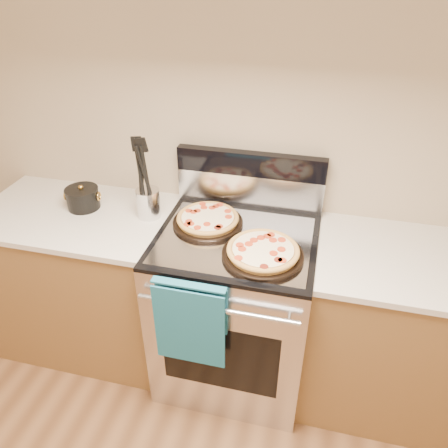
% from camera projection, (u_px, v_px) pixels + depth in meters
% --- Properties ---
extents(wall_back, '(4.00, 0.00, 4.00)m').
position_uv_depth(wall_back, '(253.00, 125.00, 2.12)').
color(wall_back, tan).
rests_on(wall_back, ground).
extents(range_body, '(0.76, 0.68, 0.90)m').
position_uv_depth(range_body, '(235.00, 310.00, 2.32)').
color(range_body, '#B7B7BC').
rests_on(range_body, ground).
extents(oven_window, '(0.56, 0.01, 0.40)m').
position_uv_depth(oven_window, '(220.00, 358.00, 2.05)').
color(oven_window, black).
rests_on(oven_window, range_body).
extents(cooktop, '(0.76, 0.68, 0.02)m').
position_uv_depth(cooktop, '(237.00, 239.00, 2.07)').
color(cooktop, black).
rests_on(cooktop, range_body).
extents(backsplash_lower, '(0.76, 0.06, 0.18)m').
position_uv_depth(backsplash_lower, '(250.00, 190.00, 2.27)').
color(backsplash_lower, silver).
rests_on(backsplash_lower, cooktop).
extents(backsplash_upper, '(0.76, 0.06, 0.12)m').
position_uv_depth(backsplash_upper, '(251.00, 164.00, 2.19)').
color(backsplash_upper, black).
rests_on(backsplash_upper, backsplash_lower).
extents(oven_handle, '(0.70, 0.03, 0.03)m').
position_uv_depth(oven_handle, '(217.00, 310.00, 1.83)').
color(oven_handle, silver).
rests_on(oven_handle, range_body).
extents(dish_towel, '(0.32, 0.05, 0.42)m').
position_uv_depth(dish_towel, '(191.00, 322.00, 1.91)').
color(dish_towel, '#18517C').
rests_on(dish_towel, oven_handle).
extents(foil_sheet, '(0.70, 0.55, 0.01)m').
position_uv_depth(foil_sheet, '(235.00, 240.00, 2.04)').
color(foil_sheet, gray).
rests_on(foil_sheet, cooktop).
extents(cabinet_left, '(1.00, 0.62, 0.88)m').
position_uv_depth(cabinet_left, '(88.00, 282.00, 2.53)').
color(cabinet_left, brown).
rests_on(cabinet_left, ground).
extents(countertop_left, '(1.02, 0.64, 0.03)m').
position_uv_depth(countertop_left, '(74.00, 215.00, 2.28)').
color(countertop_left, beige).
rests_on(countertop_left, cabinet_left).
extents(cabinet_right, '(1.00, 0.62, 0.88)m').
position_uv_depth(cabinet_right, '(408.00, 337.00, 2.18)').
color(cabinet_right, brown).
rests_on(cabinet_right, ground).
extents(countertop_right, '(1.02, 0.64, 0.03)m').
position_uv_depth(countertop_right, '(432.00, 265.00, 1.93)').
color(countertop_right, beige).
rests_on(countertop_right, cabinet_right).
extents(pepperoni_pizza_back, '(0.44, 0.44, 0.05)m').
position_uv_depth(pepperoni_pizza_back, '(208.00, 220.00, 2.14)').
color(pepperoni_pizza_back, '#AE7D35').
rests_on(pepperoni_pizza_back, foil_sheet).
extents(pepperoni_pizza_front, '(0.42, 0.42, 0.05)m').
position_uv_depth(pepperoni_pizza_front, '(263.00, 252.00, 1.92)').
color(pepperoni_pizza_front, '#AE7D35').
rests_on(pepperoni_pizza_front, foil_sheet).
extents(utensil_crock, '(0.12, 0.12, 0.15)m').
position_uv_depth(utensil_crock, '(148.00, 203.00, 2.21)').
color(utensil_crock, silver).
rests_on(utensil_crock, countertop_left).
extents(saucepan, '(0.20, 0.20, 0.10)m').
position_uv_depth(saucepan, '(83.00, 199.00, 2.29)').
color(saucepan, black).
rests_on(saucepan, countertop_left).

